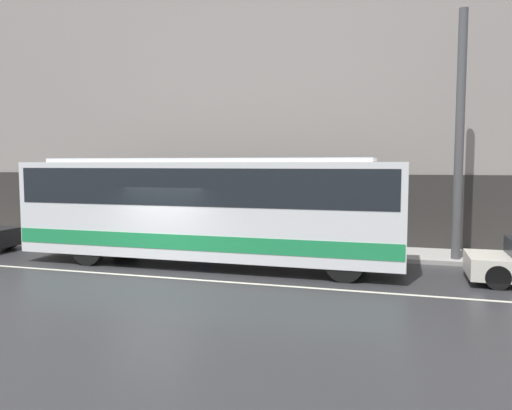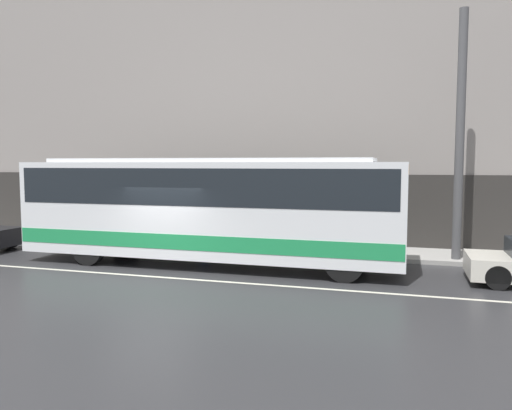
# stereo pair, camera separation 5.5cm
# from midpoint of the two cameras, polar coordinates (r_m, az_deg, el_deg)

# --- Properties ---
(ground_plane) EXTENTS (60.00, 60.00, 0.00)m
(ground_plane) POSITION_cam_midpoint_polar(r_m,az_deg,el_deg) (14.60, -11.90, -8.02)
(ground_plane) COLOR #2D2D30
(sidewalk) EXTENTS (60.00, 2.47, 0.14)m
(sidewalk) POSITION_cam_midpoint_polar(r_m,az_deg,el_deg) (19.27, -4.50, -4.61)
(sidewalk) COLOR #A09E99
(sidewalk) RESTS_ON ground_plane
(building_facade) EXTENTS (60.00, 0.35, 12.54)m
(building_facade) POSITION_cam_midpoint_polar(r_m,az_deg,el_deg) (20.51, -3.20, 12.77)
(building_facade) COLOR gray
(building_facade) RESTS_ON ground_plane
(lane_stripe) EXTENTS (54.00, 0.14, 0.01)m
(lane_stripe) POSITION_cam_midpoint_polar(r_m,az_deg,el_deg) (14.60, -11.90, -8.01)
(lane_stripe) COLOR beige
(lane_stripe) RESTS_ON ground_plane
(transit_bus) EXTENTS (12.03, 2.53, 3.37)m
(transit_bus) POSITION_cam_midpoint_polar(r_m,az_deg,el_deg) (15.72, -5.65, -0.03)
(transit_bus) COLOR white
(transit_bus) RESTS_ON ground_plane
(utility_pole_near) EXTENTS (0.28, 0.28, 7.86)m
(utility_pole_near) POSITION_cam_midpoint_polar(r_m,az_deg,el_deg) (17.14, 22.15, 7.32)
(utility_pole_near) COLOR #4C4C4F
(utility_pole_near) RESTS_ON sidewalk
(pedestrian_waiting) EXTENTS (0.36, 0.36, 1.72)m
(pedestrian_waiting) POSITION_cam_midpoint_polar(r_m,az_deg,el_deg) (19.34, -6.04, -1.97)
(pedestrian_waiting) COLOR navy
(pedestrian_waiting) RESTS_ON sidewalk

